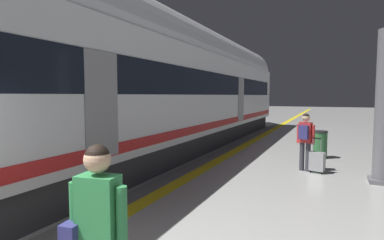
{
  "coord_description": "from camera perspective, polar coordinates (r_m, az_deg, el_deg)",
  "views": [
    {
      "loc": [
        2.39,
        -1.17,
        2.08
      ],
      "look_at": [
        -1.04,
        6.41,
        1.42
      ],
      "focal_mm": 29.27,
      "sensor_mm": 36.0,
      "label": 1
    }
  ],
  "objects": [
    {
      "name": "safety_line_strip",
      "position": [
        11.83,
        7.82,
        -5.63
      ],
      "size": [
        0.36,
        80.0,
        0.01
      ],
      "primitive_type": "cube",
      "color": "yellow",
      "rests_on": "ground"
    },
    {
      "name": "tactile_edge_band",
      "position": [
        11.93,
        6.28,
        -5.53
      ],
      "size": [
        0.63,
        80.0,
        0.01
      ],
      "primitive_type": "cube",
      "color": "slate",
      "rests_on": "ground"
    },
    {
      "name": "high_speed_train",
      "position": [
        10.52,
        -6.71,
        6.79
      ],
      "size": [
        2.94,
        28.28,
        4.97
      ],
      "color": "#38383D",
      "rests_on": "ground"
    },
    {
      "name": "traveller_foreground",
      "position": [
        2.83,
        -16.9,
        -18.6
      ],
      "size": [
        0.54,
        0.32,
        1.69
      ],
      "color": "#383842",
      "rests_on": "ground"
    },
    {
      "name": "passenger_near",
      "position": [
        9.11,
        19.94,
        -2.93
      ],
      "size": [
        0.48,
        0.37,
        1.59
      ],
      "color": "#383842",
      "rests_on": "ground"
    },
    {
      "name": "suitcase_near",
      "position": [
        9.09,
        21.84,
        -7.02
      ],
      "size": [
        0.43,
        0.32,
        0.95
      ],
      "color": "#9E9EA3",
      "rests_on": "ground"
    },
    {
      "name": "waste_bin",
      "position": [
        11.24,
        22.31,
        -4.12
      ],
      "size": [
        0.46,
        0.46,
        0.91
      ],
      "color": "#2D6638",
      "rests_on": "ground"
    }
  ]
}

